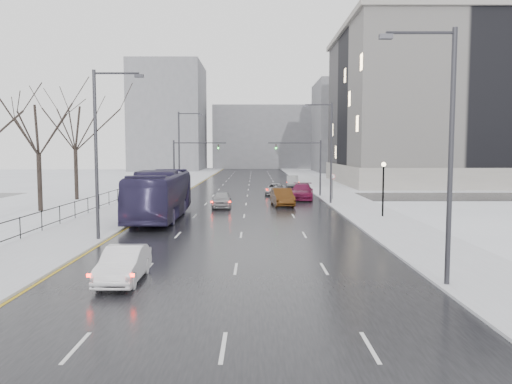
{
  "coord_description": "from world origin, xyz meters",
  "views": [
    {
      "loc": [
        0.86,
        -9.16,
        5.41
      ],
      "look_at": [
        0.95,
        25.12,
        2.5
      ],
      "focal_mm": 35.0,
      "sensor_mm": 36.0,
      "label": 1
    }
  ],
  "objects_px": {
    "sedan_left_near": "(124,264)",
    "sedan_right_near": "(282,197)",
    "tree_park_d": "(41,212)",
    "sedan_right_distant": "(292,181)",
    "no_uturn_sign": "(333,179)",
    "sedan_center_near": "(222,200)",
    "streetlight_r_near": "(445,144)",
    "streetlight_l_near": "(100,146)",
    "streetlight_l_far": "(181,148)",
    "sedan_right_far": "(302,192)",
    "lamppost_r_mid": "(383,181)",
    "tree_park_e": "(77,200)",
    "streetlight_r_mid": "(329,148)",
    "sedan_right_cross": "(275,189)",
    "mast_signal_right": "(311,161)",
    "bus": "(160,194)",
    "mast_signal_left": "(183,161)"
  },
  "relations": [
    {
      "from": "tree_park_e",
      "to": "streetlight_l_far",
      "type": "height_order",
      "value": "streetlight_l_far"
    },
    {
      "from": "tree_park_d",
      "to": "sedan_right_distant",
      "type": "distance_m",
      "value": 38.17
    },
    {
      "from": "tree_park_d",
      "to": "lamppost_r_mid",
      "type": "bearing_deg",
      "value": -7.91
    },
    {
      "from": "streetlight_r_near",
      "to": "sedan_right_far",
      "type": "height_order",
      "value": "streetlight_r_near"
    },
    {
      "from": "streetlight_r_near",
      "to": "bus",
      "type": "relative_size",
      "value": 0.74
    },
    {
      "from": "sedan_right_near",
      "to": "streetlight_r_near",
      "type": "bearing_deg",
      "value": -86.09
    },
    {
      "from": "lamppost_r_mid",
      "to": "sedan_left_near",
      "type": "distance_m",
      "value": 24.72
    },
    {
      "from": "tree_park_e",
      "to": "streetlight_r_near",
      "type": "distance_m",
      "value": 43.39
    },
    {
      "from": "sedan_right_near",
      "to": "sedan_right_distant",
      "type": "height_order",
      "value": "sedan_right_near"
    },
    {
      "from": "streetlight_l_far",
      "to": "streetlight_l_near",
      "type": "bearing_deg",
      "value": -90.0
    },
    {
      "from": "streetlight_r_mid",
      "to": "streetlight_l_far",
      "type": "relative_size",
      "value": 1.0
    },
    {
      "from": "streetlight_r_near",
      "to": "sedan_right_distant",
      "type": "bearing_deg",
      "value": 91.9
    },
    {
      "from": "streetlight_r_mid",
      "to": "sedan_right_cross",
      "type": "xyz_separation_m",
      "value": [
        -4.83,
        10.25,
        -4.91
      ]
    },
    {
      "from": "lamppost_r_mid",
      "to": "sedan_right_distant",
      "type": "relative_size",
      "value": 0.89
    },
    {
      "from": "streetlight_r_near",
      "to": "sedan_right_near",
      "type": "xyz_separation_m",
      "value": [
        -4.67,
        28.43,
        -4.73
      ]
    },
    {
      "from": "tree_park_d",
      "to": "streetlight_l_near",
      "type": "xyz_separation_m",
      "value": [
        9.63,
        -14.0,
        5.62
      ]
    },
    {
      "from": "sedan_left_near",
      "to": "sedan_right_near",
      "type": "distance_m",
      "value": 28.7
    },
    {
      "from": "sedan_right_near",
      "to": "sedan_right_cross",
      "type": "height_order",
      "value": "sedan_right_near"
    },
    {
      "from": "mast_signal_right",
      "to": "streetlight_l_far",
      "type": "bearing_deg",
      "value": 165.52
    },
    {
      "from": "tree_park_d",
      "to": "sedan_right_distant",
      "type": "height_order",
      "value": "tree_park_d"
    },
    {
      "from": "sedan_left_near",
      "to": "lamppost_r_mid",
      "type": "bearing_deg",
      "value": 49.95
    },
    {
      "from": "lamppost_r_mid",
      "to": "sedan_center_near",
      "type": "bearing_deg",
      "value": 152.12
    },
    {
      "from": "no_uturn_sign",
      "to": "sedan_left_near",
      "type": "bearing_deg",
      "value": -112.47
    },
    {
      "from": "no_uturn_sign",
      "to": "lamppost_r_mid",
      "type": "bearing_deg",
      "value": -82.67
    },
    {
      "from": "no_uturn_sign",
      "to": "sedan_right_distant",
      "type": "bearing_deg",
      "value": 98.2
    },
    {
      "from": "sedan_center_near",
      "to": "sedan_right_cross",
      "type": "relative_size",
      "value": 0.91
    },
    {
      "from": "sedan_right_near",
      "to": "streetlight_l_near",
      "type": "bearing_deg",
      "value": -127.74
    },
    {
      "from": "streetlight_l_near",
      "to": "lamppost_r_mid",
      "type": "xyz_separation_m",
      "value": [
        19.17,
        10.0,
        -2.67
      ]
    },
    {
      "from": "mast_signal_right",
      "to": "sedan_right_distant",
      "type": "relative_size",
      "value": 1.34
    },
    {
      "from": "tree_park_d",
      "to": "sedan_right_near",
      "type": "height_order",
      "value": "tree_park_d"
    },
    {
      "from": "no_uturn_sign",
      "to": "sedan_right_near",
      "type": "xyz_separation_m",
      "value": [
        -5.7,
        -5.57,
        -1.42
      ]
    },
    {
      "from": "tree_park_d",
      "to": "streetlight_l_near",
      "type": "height_order",
      "value": "streetlight_l_near"
    },
    {
      "from": "no_uturn_sign",
      "to": "sedan_right_cross",
      "type": "distance_m",
      "value": 8.72
    },
    {
      "from": "sedan_center_near",
      "to": "bus",
      "type": "bearing_deg",
      "value": -121.79
    },
    {
      "from": "mast_signal_left",
      "to": "streetlight_l_far",
      "type": "bearing_deg",
      "value": 101.87
    },
    {
      "from": "streetlight_l_near",
      "to": "sedan_center_near",
      "type": "bearing_deg",
      "value": 70.72
    },
    {
      "from": "tree_park_e",
      "to": "sedan_center_near",
      "type": "xyz_separation_m",
      "value": [
        15.98,
        -7.0,
        0.79
      ]
    },
    {
      "from": "streetlight_r_near",
      "to": "bus",
      "type": "bearing_deg",
      "value": 126.83
    },
    {
      "from": "sedan_center_near",
      "to": "sedan_right_far",
      "type": "height_order",
      "value": "sedan_right_far"
    },
    {
      "from": "lamppost_r_mid",
      "to": "no_uturn_sign",
      "type": "relative_size",
      "value": 1.59
    },
    {
      "from": "mast_signal_right",
      "to": "tree_park_d",
      "type": "bearing_deg",
      "value": -150.88
    },
    {
      "from": "streetlight_r_near",
      "to": "sedan_right_near",
      "type": "distance_m",
      "value": 29.2
    },
    {
      "from": "streetlight_r_near",
      "to": "no_uturn_sign",
      "type": "bearing_deg",
      "value": 88.26
    },
    {
      "from": "sedan_right_cross",
      "to": "sedan_right_far",
      "type": "bearing_deg",
      "value": -57.98
    },
    {
      "from": "sedan_center_near",
      "to": "sedan_right_cross",
      "type": "height_order",
      "value": "sedan_center_near"
    },
    {
      "from": "no_uturn_sign",
      "to": "sedan_center_near",
      "type": "bearing_deg",
      "value": -148.48
    },
    {
      "from": "mast_signal_right",
      "to": "no_uturn_sign",
      "type": "relative_size",
      "value": 2.41
    },
    {
      "from": "tree_park_e",
      "to": "streetlight_r_mid",
      "type": "height_order",
      "value": "streetlight_r_mid"
    },
    {
      "from": "no_uturn_sign",
      "to": "streetlight_l_near",
      "type": "bearing_deg",
      "value": -125.89
    },
    {
      "from": "mast_signal_right",
      "to": "sedan_right_far",
      "type": "xyz_separation_m",
      "value": [
        -1.37,
        -3.52,
        -3.21
      ]
    }
  ]
}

